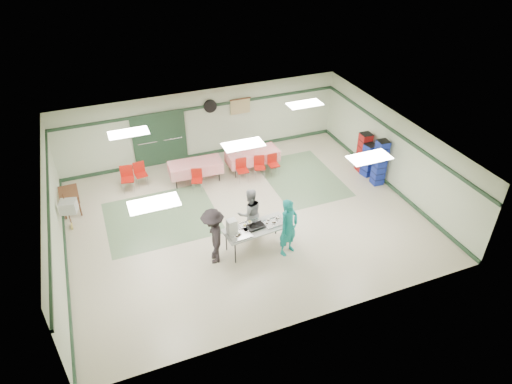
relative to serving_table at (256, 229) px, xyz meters
name	(u,v)px	position (x,y,z in m)	size (l,w,h in m)	color
floor	(245,218)	(0.18, 1.50, -0.72)	(11.00, 11.00, 0.00)	#C0B29A
ceiling	(243,144)	(0.18, 1.50, 1.98)	(11.00, 11.00, 0.00)	silver
wall_back	(203,124)	(0.18, 6.00, 0.63)	(11.00, 11.00, 0.00)	#B7C3A7
wall_front	(311,281)	(0.18, -3.00, 0.63)	(11.00, 11.00, 0.00)	#B7C3A7
wall_left	(54,223)	(-5.32, 1.50, 0.63)	(9.00, 9.00, 0.00)	#B7C3A7
wall_right	(394,151)	(5.68, 1.50, 0.63)	(9.00, 9.00, 0.00)	#B7C3A7
trim_back	(202,107)	(0.18, 5.97, 1.33)	(11.00, 0.06, 0.10)	#203B26
baseboard_back	(206,154)	(0.18, 5.97, -0.66)	(11.00, 0.06, 0.12)	#203B26
trim_left	(48,202)	(-5.29, 1.50, 1.33)	(9.00, 0.06, 0.10)	#203B26
baseboard_left	(66,259)	(-5.29, 1.50, -0.66)	(9.00, 0.06, 0.12)	#203B26
trim_right	(396,133)	(5.65, 1.50, 1.33)	(9.00, 0.06, 0.10)	#203B26
baseboard_right	(387,183)	(5.65, 1.50, -0.66)	(9.00, 0.06, 0.12)	#203B26
green_patch_a	(162,218)	(-2.32, 2.50, -0.71)	(3.50, 3.00, 0.01)	#66815E
green_patch_b	(302,178)	(2.98, 3.00, -0.71)	(2.50, 3.50, 0.01)	#66815E
double_door_left	(147,141)	(-2.02, 5.94, 0.33)	(0.90, 0.06, 2.10)	gray
double_door_right	(172,137)	(-1.07, 5.94, 0.33)	(0.90, 0.06, 2.10)	gray
door_frame	(160,139)	(-1.55, 5.92, 0.33)	(2.00, 0.03, 2.15)	#203B26
wall_fan	(210,106)	(0.48, 5.94, 1.33)	(0.50, 0.50, 0.10)	black
scroll_banner	(240,106)	(1.68, 5.94, 1.13)	(0.80, 0.02, 0.60)	tan
serving_table	(256,229)	(0.00, 0.00, 0.00)	(1.98, 0.96, 0.76)	#A7A7A2
sheet_tray_right	(274,223)	(0.55, 0.00, 0.05)	(0.57, 0.43, 0.02)	silver
sheet_tray_mid	(251,226)	(-0.11, 0.12, 0.05)	(0.62, 0.47, 0.02)	silver
sheet_tray_left	(240,235)	(-0.57, -0.17, 0.05)	(0.62, 0.47, 0.02)	silver
baking_pan	(256,226)	(-0.02, 0.00, 0.08)	(0.49, 0.31, 0.08)	black
foam_box_stack	(232,227)	(-0.74, 0.00, 0.28)	(0.26, 0.24, 0.47)	white
volunteer_teal	(289,227)	(0.78, -0.50, 0.19)	(0.66, 0.43, 1.81)	teal
volunteer_grey	(250,213)	(0.05, 0.66, 0.09)	(0.79, 0.61, 1.62)	gray
volunteer_dark	(213,236)	(-1.31, -0.06, 0.16)	(1.13, 0.65, 1.75)	black
dining_table_a	(253,156)	(1.54, 4.26, -0.15)	(1.94, 0.90, 0.77)	red
dining_table_b	(195,167)	(-0.66, 4.26, -0.15)	(1.91, 0.91, 0.77)	red
chair_a	(259,164)	(1.57, 3.69, -0.21)	(0.48, 0.48, 0.83)	#AD150D
chair_b	(242,167)	(0.89, 3.69, -0.19)	(0.42, 0.42, 0.86)	#AD150D
chair_c	(273,162)	(2.12, 3.69, -0.23)	(0.37, 0.38, 0.80)	#AD150D
chair_d	(197,177)	(-0.78, 3.68, -0.23)	(0.47, 0.47, 0.80)	#AD150D
chair_loose_a	(140,171)	(-2.56, 4.74, -0.18)	(0.45, 0.45, 0.87)	#AD150D
chair_loose_b	(127,176)	(-3.04, 4.55, -0.15)	(0.49, 0.49, 0.93)	#AD150D
crate_stack_blue_a	(380,163)	(5.33, 1.67, 0.15)	(0.38, 0.38, 1.73)	navy
crate_stack_red	(364,152)	(5.33, 2.68, 0.05)	(0.39, 0.39, 1.53)	#A41019
crate_stack_blue_b	(369,160)	(5.33, 2.31, -0.09)	(0.39, 0.39, 1.26)	navy
printer_table	(69,195)	(-4.97, 3.95, -0.07)	(0.63, 0.94, 0.74)	brown
office_printer	(68,206)	(-4.97, 2.82, 0.21)	(0.47, 0.41, 0.37)	#A6A6A2
broom	(67,210)	(-5.05, 3.07, -0.06)	(0.03, 0.03, 1.28)	brown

